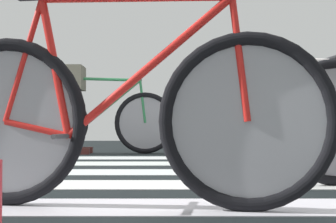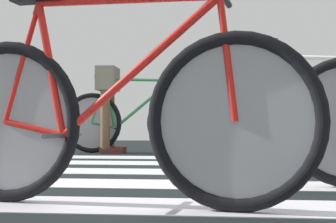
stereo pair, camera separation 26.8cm
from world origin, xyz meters
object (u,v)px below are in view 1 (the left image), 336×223
bicycle_4_of_4 (99,121)px  bicycle_3_of_4 (273,119)px  cyclist_3_of_4 (235,87)px  bicycle_1_of_4 (119,115)px  cyclist_4_of_4 (72,97)px

bicycle_4_of_4 → bicycle_3_of_4: bearing=-49.8°
cyclist_3_of_4 → bicycle_4_of_4: size_ratio=0.57×
cyclist_3_of_4 → bicycle_3_of_4: bearing=0.0°
bicycle_1_of_4 → bicycle_3_of_4: 2.24m
bicycle_3_of_4 → cyclist_3_of_4: bearing=-180.0°
bicycle_1_of_4 → cyclist_3_of_4: cyclist_3_of_4 is taller
bicycle_4_of_4 → cyclist_4_of_4: cyclist_4_of_4 is taller
cyclist_4_of_4 → bicycle_4_of_4: bearing=0.0°
bicycle_1_of_4 → bicycle_3_of_4: (1.06, 1.98, 0.00)m
bicycle_4_of_4 → cyclist_4_of_4: size_ratio=1.70×
bicycle_3_of_4 → cyclist_4_of_4: bearing=131.4°
bicycle_3_of_4 → cyclist_4_of_4: (-1.96, 1.86, 0.28)m
bicycle_1_of_4 → bicycle_4_of_4: bearing=107.6°
bicycle_3_of_4 → bicycle_4_of_4: bearing=126.4°
bicycle_3_of_4 → cyclist_3_of_4: 0.40m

